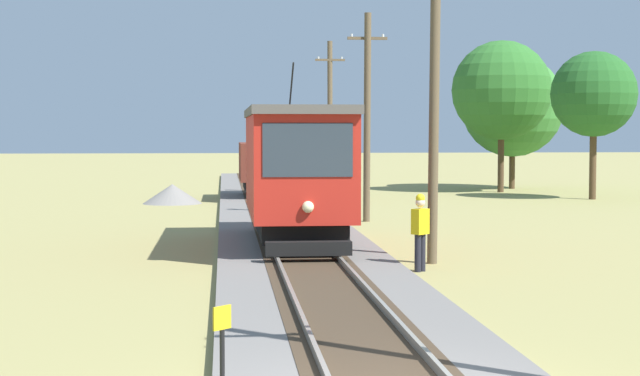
{
  "coord_description": "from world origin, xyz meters",
  "views": [
    {
      "loc": [
        -1.95,
        -11.48,
        3.24
      ],
      "look_at": [
        0.68,
        16.2,
        1.64
      ],
      "focal_mm": 57.15,
      "sensor_mm": 36.0,
      "label": 1
    }
  ],
  "objects_px": {
    "utility_pole_near_tram": "(434,92)",
    "utility_pole_far": "(330,118)",
    "red_tram": "(296,168)",
    "utility_pole_mid": "(367,115)",
    "tree_right_near": "(513,106)",
    "tree_left_far": "(502,90)",
    "track_worker": "(420,229)",
    "trackside_signal_marker": "(222,349)",
    "gravel_pile": "(172,194)",
    "freight_car": "(266,166)",
    "tree_left_near": "(594,94)"
  },
  "relations": [
    {
      "from": "gravel_pile",
      "to": "trackside_signal_marker",
      "type": "bearing_deg",
      "value": -86.17
    },
    {
      "from": "utility_pole_near_tram",
      "to": "gravel_pile",
      "type": "bearing_deg",
      "value": 109.11
    },
    {
      "from": "utility_pole_near_tram",
      "to": "track_worker",
      "type": "bearing_deg",
      "value": -114.91
    },
    {
      "from": "utility_pole_near_tram",
      "to": "track_worker",
      "type": "distance_m",
      "value": 3.42
    },
    {
      "from": "red_tram",
      "to": "utility_pole_near_tram",
      "type": "relative_size",
      "value": 1.06
    },
    {
      "from": "red_tram",
      "to": "gravel_pile",
      "type": "bearing_deg",
      "value": 103.5
    },
    {
      "from": "tree_left_far",
      "to": "gravel_pile",
      "type": "bearing_deg",
      "value": -158.26
    },
    {
      "from": "track_worker",
      "to": "utility_pole_far",
      "type": "bearing_deg",
      "value": 138.68
    },
    {
      "from": "gravel_pile",
      "to": "track_worker",
      "type": "bearing_deg",
      "value": -73.17
    },
    {
      "from": "red_tram",
      "to": "tree_left_far",
      "type": "height_order",
      "value": "tree_left_far"
    },
    {
      "from": "utility_pole_mid",
      "to": "gravel_pile",
      "type": "bearing_deg",
      "value": 127.17
    },
    {
      "from": "trackside_signal_marker",
      "to": "track_worker",
      "type": "xyz_separation_m",
      "value": [
        4.49,
        10.92,
        0.32
      ]
    },
    {
      "from": "utility_pole_far",
      "to": "tree_left_near",
      "type": "distance_m",
      "value": 12.29
    },
    {
      "from": "gravel_pile",
      "to": "tree_right_near",
      "type": "bearing_deg",
      "value": 28.08
    },
    {
      "from": "tree_right_near",
      "to": "utility_pole_near_tram",
      "type": "bearing_deg",
      "value": -109.4
    },
    {
      "from": "freight_car",
      "to": "utility_pole_far",
      "type": "distance_m",
      "value": 3.89
    },
    {
      "from": "red_tram",
      "to": "tree_left_far",
      "type": "bearing_deg",
      "value": 62.8
    },
    {
      "from": "utility_pole_mid",
      "to": "tree_left_near",
      "type": "height_order",
      "value": "utility_pole_mid"
    },
    {
      "from": "red_tram",
      "to": "tree_left_near",
      "type": "relative_size",
      "value": 1.24
    },
    {
      "from": "utility_pole_near_tram",
      "to": "tree_right_near",
      "type": "relative_size",
      "value": 1.1
    },
    {
      "from": "utility_pole_far",
      "to": "utility_pole_near_tram",
      "type": "bearing_deg",
      "value": -90.0
    },
    {
      "from": "freight_car",
      "to": "track_worker",
      "type": "relative_size",
      "value": 2.91
    },
    {
      "from": "trackside_signal_marker",
      "to": "tree_right_near",
      "type": "bearing_deg",
      "value": 69.68
    },
    {
      "from": "tree_left_near",
      "to": "tree_right_near",
      "type": "relative_size",
      "value": 0.94
    },
    {
      "from": "utility_pole_mid",
      "to": "tree_right_near",
      "type": "xyz_separation_m",
      "value": [
        10.76,
        19.19,
        0.8
      ]
    },
    {
      "from": "freight_car",
      "to": "utility_pole_mid",
      "type": "xyz_separation_m",
      "value": [
        3.07,
        -11.64,
        2.19
      ]
    },
    {
      "from": "trackside_signal_marker",
      "to": "track_worker",
      "type": "relative_size",
      "value": 0.66
    },
    {
      "from": "red_tram",
      "to": "gravel_pile",
      "type": "distance_m",
      "value": 18.04
    },
    {
      "from": "red_tram",
      "to": "trackside_signal_marker",
      "type": "xyz_separation_m",
      "value": [
        -1.98,
        -15.61,
        -1.53
      ]
    },
    {
      "from": "freight_car",
      "to": "tree_right_near",
      "type": "bearing_deg",
      "value": 28.62
    },
    {
      "from": "utility_pole_far",
      "to": "gravel_pile",
      "type": "distance_m",
      "value": 8.5
    },
    {
      "from": "trackside_signal_marker",
      "to": "track_worker",
      "type": "height_order",
      "value": "track_worker"
    },
    {
      "from": "utility_pole_near_tram",
      "to": "utility_pole_far",
      "type": "distance_m",
      "value": 23.82
    },
    {
      "from": "red_tram",
      "to": "tree_right_near",
      "type": "distance_m",
      "value": 30.49
    },
    {
      "from": "freight_car",
      "to": "trackside_signal_marker",
      "type": "distance_m",
      "value": 35.2
    },
    {
      "from": "red_tram",
      "to": "freight_car",
      "type": "distance_m",
      "value": 19.53
    },
    {
      "from": "track_worker",
      "to": "tree_right_near",
      "type": "xyz_separation_m",
      "value": [
        11.32,
        31.76,
        3.56
      ]
    },
    {
      "from": "red_tram",
      "to": "track_worker",
      "type": "bearing_deg",
      "value": -61.84
    },
    {
      "from": "utility_pole_near_tram",
      "to": "tree_left_near",
      "type": "xyz_separation_m",
      "value": [
        12.09,
        21.86,
        0.74
      ]
    },
    {
      "from": "gravel_pile",
      "to": "utility_pole_mid",
      "type": "bearing_deg",
      "value": -52.83
    },
    {
      "from": "red_tram",
      "to": "trackside_signal_marker",
      "type": "relative_size",
      "value": 7.24
    },
    {
      "from": "utility_pole_near_tram",
      "to": "tree_right_near",
      "type": "xyz_separation_m",
      "value": [
        10.76,
        30.56,
        0.41
      ]
    },
    {
      "from": "red_tram",
      "to": "utility_pole_mid",
      "type": "distance_m",
      "value": 8.6
    },
    {
      "from": "tree_left_far",
      "to": "utility_pole_mid",
      "type": "bearing_deg",
      "value": -119.88
    },
    {
      "from": "red_tram",
      "to": "utility_pole_near_tram",
      "type": "xyz_separation_m",
      "value": [
        3.07,
        -3.49,
        1.94
      ]
    },
    {
      "from": "track_worker",
      "to": "tree_left_far",
      "type": "relative_size",
      "value": 0.23
    },
    {
      "from": "track_worker",
      "to": "tree_left_far",
      "type": "bearing_deg",
      "value": 121.04
    },
    {
      "from": "tree_right_near",
      "to": "tree_left_far",
      "type": "bearing_deg",
      "value": -115.97
    },
    {
      "from": "trackside_signal_marker",
      "to": "tree_left_far",
      "type": "bearing_deg",
      "value": 70.13
    },
    {
      "from": "utility_pole_near_tram",
      "to": "tree_left_far",
      "type": "xyz_separation_m",
      "value": [
        9.29,
        27.54,
        1.13
      ]
    }
  ]
}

